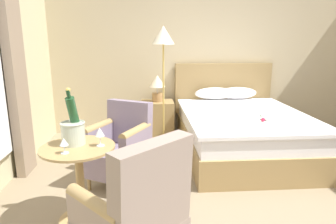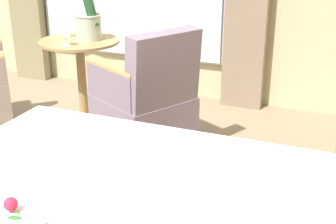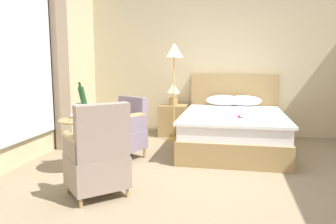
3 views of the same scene
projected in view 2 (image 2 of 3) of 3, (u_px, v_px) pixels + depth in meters
side_table_round at (82, 76)px, 3.70m from camera, size 0.62×0.62×0.70m
champagne_bucket at (89, 22)px, 3.56m from camera, size 0.21×0.21×0.49m
wine_glass_near_bucket at (67, 26)px, 3.67m from camera, size 0.07×0.07×0.12m
wine_glass_near_edge at (65, 30)px, 3.39m from camera, size 0.08×0.08×0.16m
armchair_by_window at (147, 98)px, 3.20m from camera, size 0.75×0.77×0.91m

